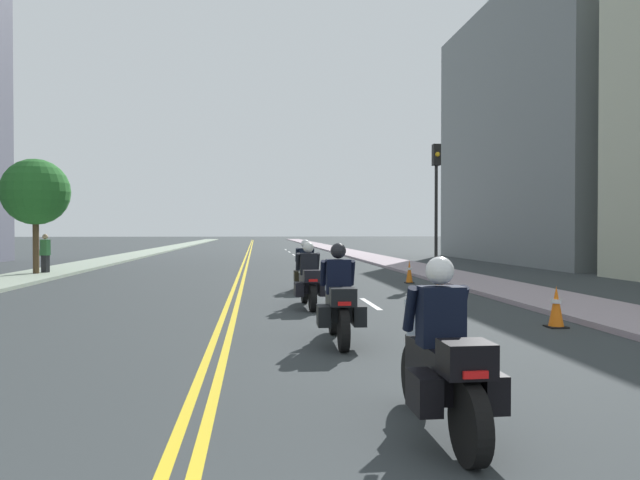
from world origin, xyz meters
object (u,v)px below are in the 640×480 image
Objects in this scene: motorcycle_0 at (443,365)px; motorcycle_3 at (306,270)px; traffic_cone_1 at (409,272)px; motorcycle_2 at (309,281)px; traffic_light_near at (436,187)px; pedestrian_0 at (45,254)px; street_tree_1 at (35,192)px; traffic_cone_2 at (440,280)px; traffic_cone_0 at (556,307)px; motorcycle_1 at (339,304)px.

motorcycle_0 is 12.80m from motorcycle_3.
motorcycle_3 is 4.49m from traffic_cone_1.
motorcycle_2 is 9.68m from traffic_light_near.
motorcycle_3 is (-0.15, 12.80, 0.00)m from motorcycle_0.
pedestrian_0 is 0.36× the size of street_tree_1.
motorcycle_3 is 4.07m from traffic_cone_2.
motorcycle_0 is 1.27× the size of pedestrian_0.
traffic_light_near is (1.04, 10.79, 3.10)m from traffic_cone_0.
motorcycle_3 is 6.92m from traffic_light_near.
street_tree_1 is at bearing 150.67° from traffic_cone_2.
motorcycle_1 is (-0.31, 4.40, 0.01)m from motorcycle_0.
motorcycle_2 is at bearing -94.63° from motorcycle_3.
traffic_cone_1 is at bearing 91.96° from traffic_cone_0.
pedestrian_0 is at bearing 134.38° from traffic_cone_0.
traffic_cone_0 is at bearing 160.97° from pedestrian_0.
motorcycle_3 is 12.76m from street_tree_1.
motorcycle_1 reaches higher than motorcycle_0.
motorcycle_2 is at bearing -146.06° from traffic_cone_2.
motorcycle_3 is 1.29× the size of pedestrian_0.
street_tree_1 is at bearing 145.50° from motorcycle_3.
traffic_cone_1 is at bearing 71.01° from motorcycle_1.
traffic_cone_2 is 16.65m from street_tree_1.
traffic_light_near is at bearing 72.08° from motorcycle_0.
street_tree_1 is (-10.13, 10.81, 2.77)m from motorcycle_2.
traffic_cone_2 is at bearing -29.33° from street_tree_1.
traffic_cone_2 is at bearing 32.09° from motorcycle_2.
motorcycle_2 is 2.80× the size of traffic_cone_0.
motorcycle_0 reaches higher than motorcycle_2.
traffic_light_near is at bearing 73.88° from traffic_cone_2.
motorcycle_1 is at bearing -165.63° from traffic_cone_0.
street_tree_1 is at bearing 131.27° from motorcycle_2.
motorcycle_1 is 0.98× the size of motorcycle_2.
motorcycle_1 is at bearing 93.50° from motorcycle_0.
traffic_cone_1 is at bearing -137.35° from traffic_light_near.
traffic_cone_0 is 6.15m from traffic_cone_2.
traffic_cone_2 is at bearing -89.59° from traffic_cone_1.
motorcycle_1 is 4.47m from motorcycle_2.
motorcycle_3 is at bearing -149.82° from traffic_cone_1.
motorcycle_3 is 12.65m from pedestrian_0.
traffic_light_near reaches higher than motorcycle_0.
traffic_cone_2 is at bearing 175.27° from pedestrian_0.
motorcycle_1 is 18.77m from pedestrian_0.
street_tree_1 is (-10.38, 6.89, 2.75)m from motorcycle_3.
traffic_cone_1 is 0.47× the size of pedestrian_0.
motorcycle_1 is at bearing -92.07° from motorcycle_3.
pedestrian_0 is at bearing 129.35° from motorcycle_2.
street_tree_1 is at bearing 125.53° from motorcycle_1.
motorcycle_2 is at bearing -123.73° from traffic_cone_1.
motorcycle_2 is 1.02× the size of motorcycle_3.
street_tree_1 is at bearing 161.99° from traffic_cone_1.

